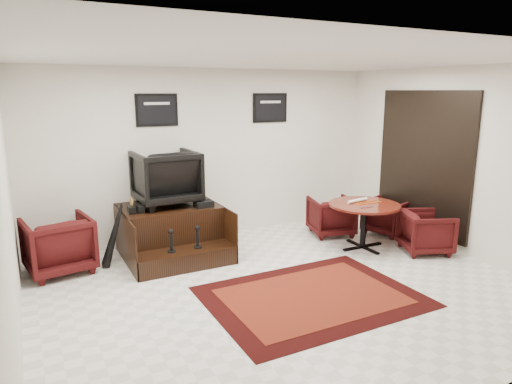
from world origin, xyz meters
TOP-DOWN VIEW (x-y plane):
  - ground at (0.00, 0.00)m, footprint 6.00×6.00m
  - room_shell at (0.41, 0.12)m, footprint 6.02×5.02m
  - area_rug at (0.14, -0.34)m, footprint 2.50×1.87m
  - shine_podium at (-0.92, 1.90)m, footprint 1.44×1.49m
  - shine_chair at (-0.92, 2.05)m, footprint 0.91×0.86m
  - shoes_pair at (-1.45, 1.83)m, footprint 0.24×0.29m
  - polish_kit at (-0.48, 1.65)m, footprint 0.28×0.20m
  - umbrella_black at (-1.79, 1.77)m, footprint 0.34×0.13m
  - umbrella_hooked at (-1.77, 1.87)m, footprint 0.34×0.13m
  - armchair_side at (-2.50, 1.92)m, footprint 0.95×0.90m
  - meeting_table at (1.85, 0.78)m, footprint 1.10×1.10m
  - table_chair_back at (1.82, 1.57)m, footprint 0.85×0.82m
  - table_chair_window at (2.72, 1.18)m, footprint 0.79×0.82m
  - table_chair_corner at (2.58, 0.19)m, footprint 0.86×0.88m
  - paper_roll at (1.83, 0.92)m, footprint 0.42×0.11m
  - table_clutter at (1.91, 0.76)m, footprint 0.57×0.33m

SIDE VIEW (x-z plane):
  - ground at x=0.00m, z-range 0.00..0.00m
  - area_rug at x=0.14m, z-range 0.00..0.01m
  - table_chair_window at x=2.72m, z-range 0.00..0.67m
  - shine_podium at x=-0.92m, z-range -0.03..0.72m
  - table_chair_corner at x=2.58m, z-range 0.00..0.70m
  - table_chair_back at x=1.82m, z-range 0.00..0.72m
  - armchair_side at x=-2.50m, z-range 0.00..0.85m
  - umbrella_black at x=-1.79m, z-range 0.00..0.91m
  - umbrella_hooked at x=-1.77m, z-range 0.00..0.92m
  - meeting_table at x=1.85m, z-range 0.27..0.99m
  - table_clutter at x=1.91m, z-range 0.72..0.73m
  - paper_roll at x=1.83m, z-range 0.72..0.77m
  - polish_kit at x=-0.48m, z-range 0.74..0.84m
  - shoes_pair at x=-1.45m, z-range 0.74..0.84m
  - shine_chair at x=-0.92m, z-range 0.74..1.66m
  - room_shell at x=0.41m, z-range 0.38..3.19m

